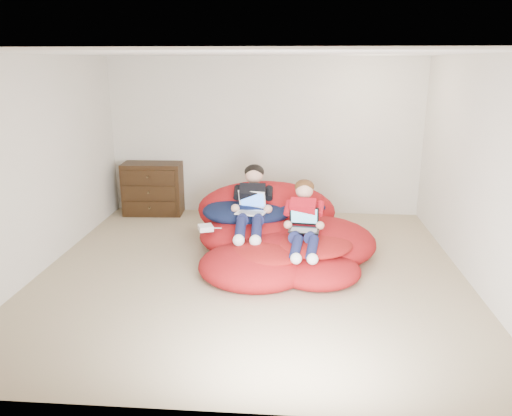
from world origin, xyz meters
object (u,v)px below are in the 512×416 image
(beanbag_pile, at_px, (277,236))
(laptop_white, at_px, (251,207))
(older_boy, at_px, (252,201))
(laptop_black, at_px, (304,224))
(younger_boy, at_px, (304,217))
(dresser, at_px, (153,189))

(beanbag_pile, distance_m, laptop_white, 0.50)
(older_boy, xyz_separation_m, laptop_black, (0.66, -0.53, -0.12))
(beanbag_pile, xyz_separation_m, older_boy, (-0.34, 0.12, 0.43))
(laptop_white, bearing_deg, younger_boy, -29.01)
(beanbag_pile, xyz_separation_m, laptop_white, (-0.34, 0.01, 0.38))
(younger_boy, bearing_deg, dresser, 139.82)
(dresser, xyz_separation_m, beanbag_pile, (2.10, -1.69, -0.16))
(beanbag_pile, relative_size, older_boy, 1.91)
(laptop_white, bearing_deg, beanbag_pile, -1.50)
(younger_boy, distance_m, laptop_black, 0.09)
(dresser, relative_size, laptop_black, 2.56)
(beanbag_pile, xyz_separation_m, younger_boy, (0.33, -0.36, 0.37))
(dresser, height_order, younger_boy, younger_boy)
(beanbag_pile, relative_size, laptop_white, 5.97)
(older_boy, relative_size, laptop_white, 3.13)
(dresser, distance_m, younger_boy, 3.18)
(younger_boy, relative_size, laptop_black, 2.89)
(dresser, height_order, older_boy, older_boy)
(beanbag_pile, bearing_deg, laptop_black, -52.16)
(laptop_black, bearing_deg, laptop_white, 147.10)
(younger_boy, bearing_deg, laptop_black, -90.00)
(older_boy, bearing_deg, younger_boy, -35.57)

